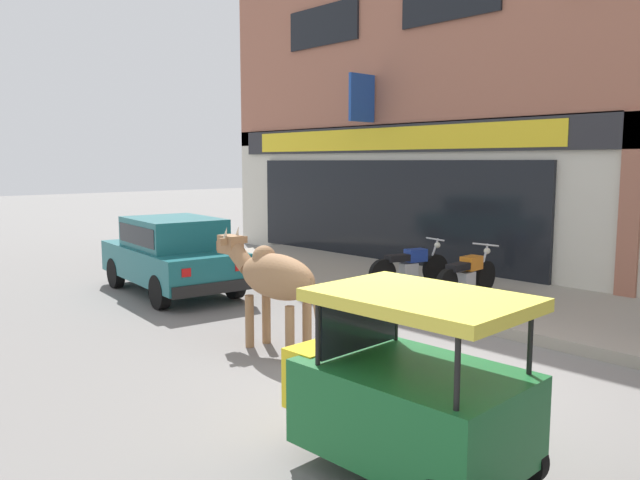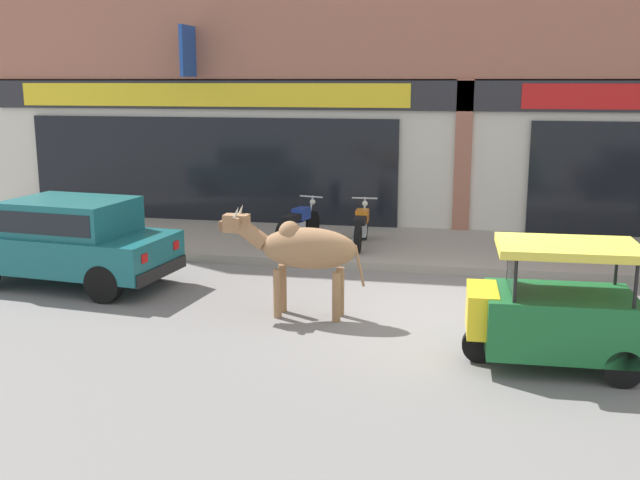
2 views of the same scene
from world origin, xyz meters
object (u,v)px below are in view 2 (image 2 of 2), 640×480
at_px(cow, 302,249).
at_px(motorcycle_1, 361,227).
at_px(car_0, 69,238).
at_px(motorcycle_0, 298,224).
at_px(auto_rickshaw, 552,314).

height_order(cow, motorcycle_1, cow).
relative_size(car_0, motorcycle_0, 2.09).
distance_m(car_0, motorcycle_1, 5.51).
distance_m(cow, car_0, 4.28).
bearing_deg(cow, car_0, 168.23).
distance_m(car_0, auto_rickshaw, 7.85).
distance_m(car_0, motorcycle_0, 4.54).
height_order(car_0, auto_rickshaw, auto_rickshaw).
bearing_deg(auto_rickshaw, motorcycle_1, 119.79).
distance_m(cow, motorcycle_1, 4.17).
relative_size(car_0, auto_rickshaw, 1.86).
bearing_deg(car_0, cow, -11.77).
xyz_separation_m(cow, auto_rickshaw, (3.36, -1.31, -0.35)).
distance_m(cow, auto_rickshaw, 3.62).
distance_m(motorcycle_0, motorcycle_1, 1.28).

